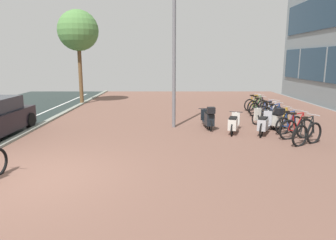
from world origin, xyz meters
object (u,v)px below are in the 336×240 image
at_px(bicycle_rack_04, 276,117).
at_px(scooter_far, 272,119).
at_px(bicycle_rack_03, 284,121).
at_px(lamp_post, 175,40).
at_px(scooter_extra, 265,124).
at_px(street_tree, 79,31).
at_px(bicycle_rack_08, 258,106).
at_px(scooter_near, 210,118).
at_px(bicycle_rack_06, 268,112).
at_px(bicycle_rack_07, 260,109).
at_px(bicycle_rack_05, 273,114).
at_px(scooter_mid, 235,124).
at_px(bicycle_rack_09, 255,104).
at_px(bicycle_rack_02, 290,125).
at_px(bicycle_rack_01, 298,129).
at_px(bicycle_rack_00, 308,134).

relative_size(bicycle_rack_04, scooter_far, 0.76).
relative_size(bicycle_rack_03, lamp_post, 0.19).
distance_m(scooter_extra, street_tree, 12.78).
relative_size(bicycle_rack_08, scooter_near, 0.69).
relative_size(bicycle_rack_06, scooter_extra, 0.74).
bearing_deg(scooter_extra, bicycle_rack_07, 76.35).
distance_m(bicycle_rack_05, scooter_near, 3.39).
bearing_deg(scooter_far, bicycle_rack_06, 75.27).
bearing_deg(bicycle_rack_05, scooter_far, -109.90).
xyz_separation_m(scooter_mid, lamp_post, (-2.25, 1.05, 3.14)).
xyz_separation_m(bicycle_rack_07, bicycle_rack_09, (0.18, 1.55, -0.01)).
relative_size(bicycle_rack_02, scooter_extra, 0.75).
distance_m(bicycle_rack_08, scooter_extra, 4.89).
distance_m(bicycle_rack_02, scooter_far, 0.91).
xyz_separation_m(bicycle_rack_09, scooter_mid, (-2.24, -5.33, 0.03)).
relative_size(scooter_near, scooter_extra, 1.09).
relative_size(bicycle_rack_01, scooter_far, 0.81).
bearing_deg(bicycle_rack_01, bicycle_rack_06, 87.27).
bearing_deg(bicycle_rack_02, bicycle_rack_04, 91.30).
height_order(bicycle_rack_03, street_tree, street_tree).
bearing_deg(bicycle_rack_03, bicycle_rack_08, 88.67).
bearing_deg(bicycle_rack_04, bicycle_rack_08, 87.31).
bearing_deg(scooter_near, scooter_extra, -25.64).
xyz_separation_m(bicycle_rack_09, scooter_far, (-0.62, -4.64, 0.10)).
distance_m(bicycle_rack_00, bicycle_rack_07, 5.41).
relative_size(bicycle_rack_01, scooter_extra, 0.84).
bearing_deg(street_tree, bicycle_rack_01, -41.24).
bearing_deg(bicycle_rack_06, bicycle_rack_05, -93.73).
xyz_separation_m(bicycle_rack_04, scooter_far, (-0.43, -0.77, 0.07)).
bearing_deg(scooter_extra, street_tree, 138.12).
distance_m(bicycle_rack_01, bicycle_rack_05, 3.10).
distance_m(scooter_near, scooter_mid, 1.13).
xyz_separation_m(bicycle_rack_04, bicycle_rack_08, (0.15, 3.09, -0.01)).
bearing_deg(bicycle_rack_05, bicycle_rack_08, 89.68).
distance_m(bicycle_rack_02, lamp_post, 5.49).
relative_size(bicycle_rack_06, street_tree, 0.22).
bearing_deg(bicycle_rack_06, bicycle_rack_07, 102.25).
distance_m(lamp_post, street_tree, 8.94).
distance_m(bicycle_rack_00, bicycle_rack_06, 4.64).
distance_m(bicycle_rack_03, scooter_near, 2.96).
bearing_deg(scooter_near, bicycle_rack_06, 36.38).
relative_size(bicycle_rack_06, bicycle_rack_09, 0.99).
relative_size(bicycle_rack_06, lamp_post, 0.19).
relative_size(lamp_post, street_tree, 1.12).
bearing_deg(bicycle_rack_05, bicycle_rack_07, 94.34).
relative_size(bicycle_rack_03, scooter_mid, 0.73).
bearing_deg(bicycle_rack_02, bicycle_rack_03, 88.47).
bearing_deg(bicycle_rack_05, scooter_near, -153.69).
xyz_separation_m(bicycle_rack_02, street_tree, (-10.01, 7.97, 4.11)).
bearing_deg(bicycle_rack_06, bicycle_rack_00, -92.00).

